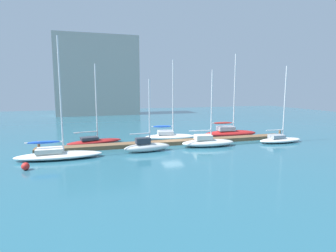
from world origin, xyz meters
name	(u,v)px	position (x,y,z in m)	size (l,w,h in m)	color
ground_plane	(173,144)	(0.00, 0.00, 0.00)	(120.00, 120.00, 0.00)	#286075
dock_pier	(173,142)	(0.00, 0.00, 0.23)	(30.99, 1.63, 0.47)	brown
dock_piling_near_end	(39,146)	(-15.09, 0.66, 0.58)	(0.28, 0.28, 1.15)	brown
dock_piling_far_end	(280,134)	(15.09, -0.66, 0.58)	(0.28, 0.28, 1.15)	brown
sailboat_0	(58,154)	(-12.81, -3.34, 0.52)	(8.14, 2.52, 11.64)	white
sailboat_1	(94,140)	(-9.20, 2.97, 0.45)	(6.90, 3.23, 9.73)	#B21E1E
sailboat_2	(147,146)	(-3.86, -2.86, 0.62)	(5.20, 1.71, 7.79)	white
sailboat_3	(170,135)	(0.58, 3.17, 0.54)	(7.07, 3.27, 10.49)	white
sailboat_4	(208,142)	(3.56, -2.37, 0.57)	(6.50, 2.58, 8.92)	white
sailboat_5	(230,132)	(9.40, 2.69, 0.64)	(7.83, 3.06, 11.48)	#B21E1E
sailboat_6	(280,139)	(13.28, -2.98, 0.48)	(5.92, 1.89, 9.53)	white
mooring_buoy_red	(25,166)	(-15.07, -6.46, 0.33)	(0.65, 0.65, 0.65)	red
harbor_building_distant	(98,76)	(-6.77, 42.33, 9.98)	(20.40, 8.53, 19.96)	#ADA89E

